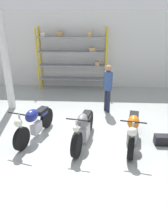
% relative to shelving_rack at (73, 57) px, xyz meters
% --- Properties ---
extents(ground_plane, '(30.00, 30.00, 0.00)m').
position_rel_shelving_rack_xyz_m(ground_plane, '(0.82, -5.03, -1.57)').
color(ground_plane, '#9EA3A0').
extents(back_wall, '(30.00, 0.08, 3.60)m').
position_rel_shelving_rack_xyz_m(back_wall, '(0.82, 0.37, 0.23)').
color(back_wall, silver).
rests_on(back_wall, ground_plane).
extents(shelving_rack, '(3.34, 0.63, 2.89)m').
position_rel_shelving_rack_xyz_m(shelving_rack, '(0.00, 0.00, 0.00)').
color(shelving_rack, gold).
rests_on(shelving_rack, ground_plane).
extents(support_pillar, '(0.28, 0.28, 3.60)m').
position_rel_shelving_rack_xyz_m(support_pillar, '(-2.17, -2.77, 0.23)').
color(support_pillar, silver).
rests_on(support_pillar, ground_plane).
extents(motorcycle_blue, '(0.87, 2.01, 1.06)m').
position_rel_shelving_rack_xyz_m(motorcycle_blue, '(-0.62, -5.04, -1.05)').
color(motorcycle_blue, black).
rests_on(motorcycle_blue, ground_plane).
extents(motorcycle_grey, '(0.66, 2.06, 1.04)m').
position_rel_shelving_rack_xyz_m(motorcycle_grey, '(0.83, -5.21, -1.13)').
color(motorcycle_grey, black).
rests_on(motorcycle_grey, ground_plane).
extents(motorcycle_orange, '(0.72, 2.10, 1.03)m').
position_rel_shelving_rack_xyz_m(motorcycle_orange, '(2.23, -5.20, -1.12)').
color(motorcycle_orange, black).
rests_on(motorcycle_orange, ground_plane).
extents(person_browsing, '(0.43, 0.43, 1.78)m').
position_rel_shelving_rack_xyz_m(person_browsing, '(1.60, -2.91, -0.51)').
color(person_browsing, '#1E2338').
rests_on(person_browsing, ground_plane).
extents(toolbox, '(0.44, 0.26, 0.28)m').
position_rel_shelving_rack_xyz_m(toolbox, '(3.09, -5.20, -1.43)').
color(toolbox, black).
rests_on(toolbox, ground_plane).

